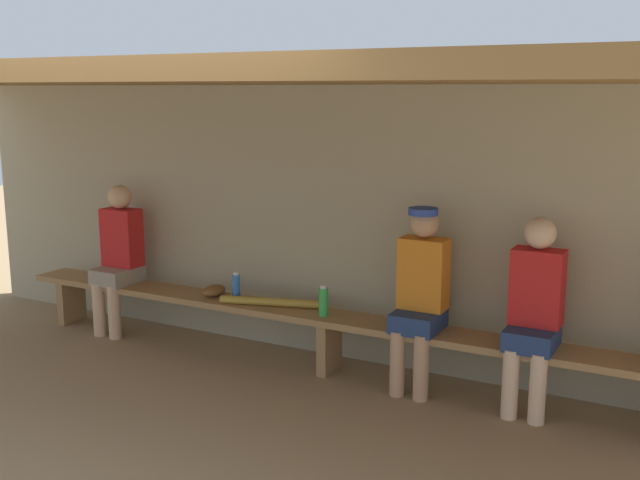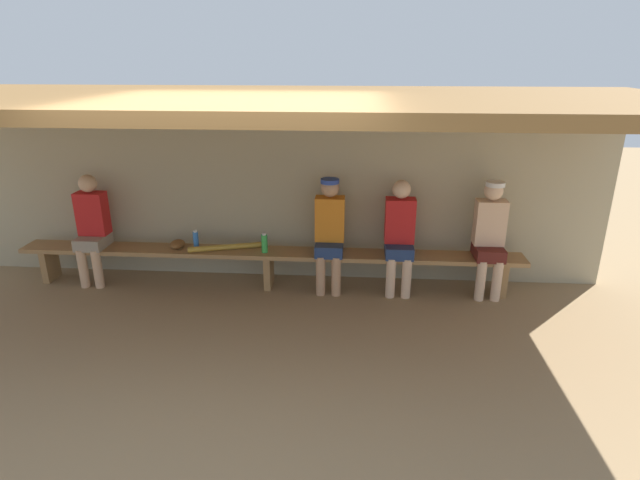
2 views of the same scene
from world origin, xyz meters
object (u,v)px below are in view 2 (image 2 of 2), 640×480
at_px(bench, 268,257).
at_px(baseball_glove_worn, 177,244).
at_px(player_shirtless_tan, 490,233).
at_px(baseball_bat, 225,247).
at_px(player_with_sunglasses, 92,225).
at_px(water_bottle_green, 264,243).
at_px(player_in_blue, 400,233).
at_px(player_near_post, 330,230).
at_px(water_bottle_blue, 196,240).

relative_size(bench, baseball_glove_worn, 25.00).
bearing_deg(player_shirtless_tan, baseball_bat, -179.93).
distance_m(bench, player_shirtless_tan, 2.59).
height_order(player_with_sunglasses, water_bottle_green, player_with_sunglasses).
xyz_separation_m(player_in_blue, player_with_sunglasses, (-3.68, 0.00, 0.00)).
distance_m(water_bottle_green, baseball_bat, 0.49).
relative_size(bench, water_bottle_green, 24.85).
height_order(player_in_blue, baseball_glove_worn, player_in_blue).
bearing_deg(player_with_sunglasses, bench, -0.08).
distance_m(bench, player_in_blue, 1.58).
bearing_deg(player_near_post, player_shirtless_tan, 0.00).
relative_size(player_in_blue, player_shirtless_tan, 0.99).
xyz_separation_m(water_bottle_blue, baseball_glove_worn, (-0.24, 0.03, -0.07)).
bearing_deg(player_in_blue, player_shirtless_tan, 0.03).
distance_m(player_shirtless_tan, water_bottle_blue, 3.43).
height_order(player_with_sunglasses, player_near_post, player_near_post).
distance_m(bench, water_bottle_blue, 0.89).
relative_size(water_bottle_blue, baseball_bat, 0.27).
relative_size(player_shirtless_tan, water_bottle_green, 5.57).
relative_size(player_near_post, player_shirtless_tan, 1.00).
height_order(player_shirtless_tan, water_bottle_blue, player_shirtless_tan).
distance_m(player_in_blue, player_shirtless_tan, 1.02).
height_order(player_near_post, water_bottle_green, player_near_post).
height_order(player_in_blue, player_with_sunglasses, same).
relative_size(player_shirtless_tan, baseball_glove_worn, 5.60).
bearing_deg(player_shirtless_tan, player_in_blue, -179.97).
height_order(player_in_blue, baseball_bat, player_in_blue).
distance_m(bench, baseball_glove_worn, 1.12).
relative_size(player_near_post, baseball_bat, 1.54).
bearing_deg(baseball_bat, water_bottle_blue, 162.79).
relative_size(player_in_blue, baseball_bat, 1.53).
height_order(player_in_blue, water_bottle_blue, player_in_blue).
relative_size(bench, water_bottle_blue, 25.24).
height_order(player_in_blue, player_near_post, player_near_post).
height_order(player_near_post, water_bottle_blue, player_near_post).
bearing_deg(bench, player_with_sunglasses, 179.92).
height_order(water_bottle_blue, baseball_bat, water_bottle_blue).
xyz_separation_m(player_near_post, water_bottle_green, (-0.76, -0.05, -0.17)).
relative_size(player_shirtless_tan, baseball_bat, 1.54).
relative_size(player_near_post, water_bottle_green, 5.57).
bearing_deg(water_bottle_green, baseball_glove_worn, 176.10).
bearing_deg(baseball_bat, bench, -16.32).
bearing_deg(baseball_glove_worn, water_bottle_green, -96.23).
bearing_deg(player_shirtless_tan, player_with_sunglasses, -179.99).
distance_m(player_in_blue, player_with_sunglasses, 3.68).
height_order(bench, water_bottle_green, water_bottle_green).
bearing_deg(baseball_bat, baseball_glove_worn, 160.66).
distance_m(water_bottle_green, water_bottle_blue, 0.84).
xyz_separation_m(player_in_blue, player_near_post, (-0.81, 0.00, 0.02)).
bearing_deg(player_with_sunglasses, baseball_glove_worn, 1.59).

